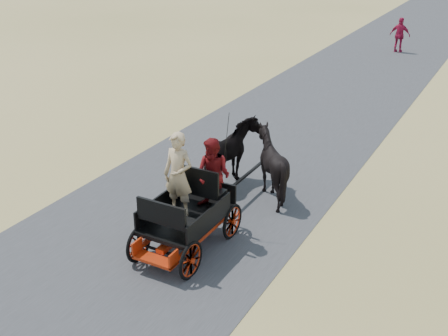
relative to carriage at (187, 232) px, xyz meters
The scene contains 8 objects.
ground 1.71m from the carriage, 123.62° to the right, with size 140.00×140.00×0.00m, color tan.
road 1.71m from the carriage, 123.62° to the right, with size 6.00×140.00×0.01m, color #38383A.
carriage is the anchor object (origin of this frame).
horse_left 3.09m from the carriage, 100.39° to the left, with size 0.91×2.01×1.70m, color black.
horse_right 3.09m from the carriage, 79.61° to the left, with size 1.37×1.54×1.70m, color black.
driver_man 1.28m from the carriage, 165.96° to the left, with size 0.66×0.43×1.80m, color tan.
passenger_woman 1.33m from the carriage, 63.43° to the left, with size 0.77×0.60×1.58m, color #660C0F.
pedestrian 20.56m from the carriage, 91.06° to the left, with size 1.01×0.42×1.73m, color maroon.
Camera 1 is at (6.48, -7.09, 6.45)m, focal length 45.00 mm.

